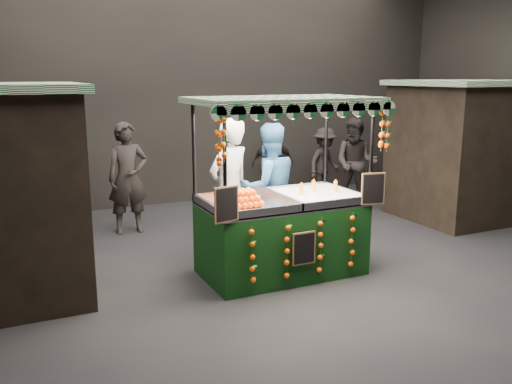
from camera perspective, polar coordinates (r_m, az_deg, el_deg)
name	(u,v)px	position (r m, az deg, el deg)	size (l,w,h in m)	color
ground	(319,273)	(7.72, 6.61, -8.38)	(12.00, 12.00, 0.00)	black
market_hall	(326,19)	(7.26, 7.29, 17.49)	(12.10, 10.10, 5.05)	black
neighbour_stall_right	(476,149)	(11.31, 21.97, 4.23)	(3.00, 2.20, 2.60)	black
juice_stall	(283,221)	(7.42, 2.86, -3.06)	(2.49, 1.46, 2.41)	#0B3310
vendor_grey	(229,190)	(7.96, -2.80, 0.21)	(0.91, 0.78, 2.10)	gray
vendor_blue	(269,188)	(8.31, 1.32, 0.37)	(0.99, 0.79, 2.00)	#285582
shopper_0	(128,178)	(9.61, -13.23, 1.43)	(0.71, 0.47, 1.92)	#282320
shopper_1	(356,163)	(11.38, 10.38, 2.99)	(1.13, 1.12, 1.84)	#2B2523
shopper_2	(273,163)	(11.89, 1.79, 3.01)	(1.00, 0.56, 1.61)	black
shopper_3	(325,163)	(12.25, 7.17, 3.07)	(1.16, 0.93, 1.56)	black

